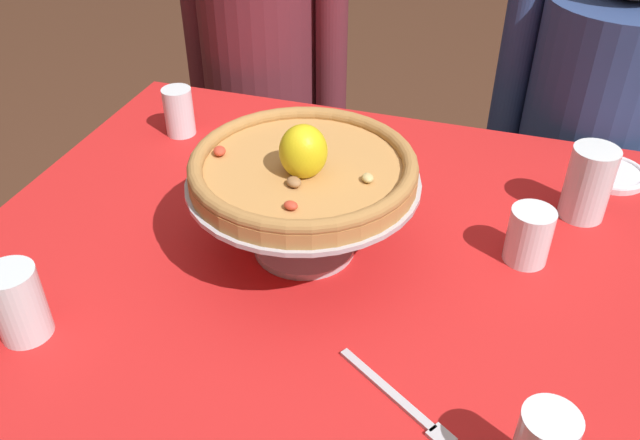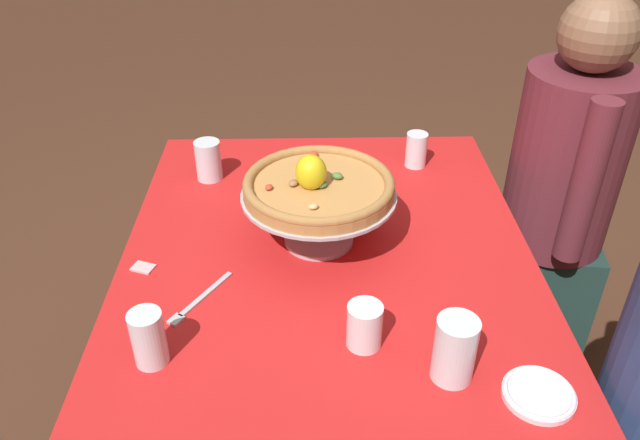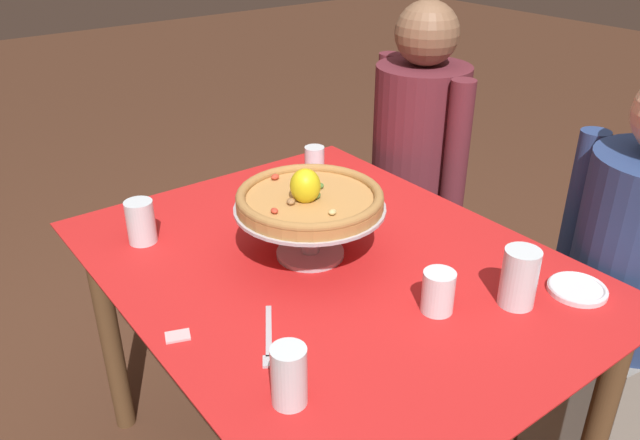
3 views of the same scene
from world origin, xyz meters
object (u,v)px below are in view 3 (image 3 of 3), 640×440
side_plate (577,289)px  sugar_packet (178,336)px  pizza_stand (310,221)px  pizza (309,198)px  water_glass_side_right (438,294)px  water_glass_front_right (289,378)px  dinner_fork (269,339)px  water_glass_back_left (315,165)px  diner_left (416,182)px  water_glass_back_right (519,281)px  diner_right (631,296)px  water_glass_front_left (141,224)px

side_plate → sugar_packet: (-0.40, -0.80, -0.01)m
pizza_stand → pizza: pizza is taller
pizza → water_glass_side_right: (0.35, 0.08, -0.12)m
water_glass_front_right → dinner_fork: water_glass_front_right is taller
dinner_fork → sugar_packet: 0.19m
pizza → dinner_fork: size_ratio=2.01×
pizza → water_glass_front_right: bearing=-40.2°
dinner_fork → water_glass_back_left: bearing=137.0°
pizza → diner_left: diner_left is taller
water_glass_back_right → diner_right: size_ratio=0.11×
pizza_stand → pizza: 0.06m
pizza → diner_right: size_ratio=0.30×
dinner_fork → diner_left: diner_left is taller
diner_right → water_glass_side_right: bearing=-102.2°
diner_left → water_glass_front_right: bearing=-54.8°
diner_right → sugar_packet: bearing=-109.2°
pizza_stand → side_plate: (0.50, 0.39, -0.09)m
pizza → dinner_fork: bearing=-50.2°
water_glass_front_right → side_plate: water_glass_front_right is taller
water_glass_back_right → side_plate: 0.17m
water_glass_side_right → sugar_packet: 0.55m
pizza_stand → water_glass_front_right: (0.39, -0.33, -0.04)m
side_plate → sugar_packet: side_plate is taller
water_glass_back_left → diner_left: size_ratio=0.08×
sugar_packet → diner_right: size_ratio=0.04×
side_plate → sugar_packet: bearing=-116.4°
water_glass_back_left → dinner_fork: water_glass_back_left is taller
water_glass_side_right → side_plate: (0.14, 0.31, -0.03)m
water_glass_side_right → water_glass_front_left: (-0.67, -0.39, 0.01)m
water_glass_back_left → sugar_packet: 0.85m
water_glass_front_right → water_glass_front_left: water_glass_front_right is taller
water_glass_side_right → water_glass_back_left: (-0.73, 0.21, 0.00)m
water_glass_front_right → diner_left: size_ratio=0.10×
water_glass_side_right → water_glass_back_right: bearing=61.1°
sugar_packet → diner_left: bearing=112.2°
pizza → water_glass_back_right: size_ratio=2.63×
water_glass_front_right → dinner_fork: 0.19m
water_glass_back_left → dinner_fork: bearing=-43.0°
water_glass_front_right → sugar_packet: size_ratio=2.36×
pizza → water_glass_side_right: 0.38m
pizza → water_glass_back_left: pizza is taller
side_plate → dinner_fork: bearing=-112.9°
water_glass_front_right → sugar_packet: (-0.29, -0.08, -0.05)m
water_glass_side_right → water_glass_back_left: size_ratio=0.93×
water_glass_front_left → sugar_packet: (0.42, -0.10, -0.05)m
water_glass_front_left → dinner_fork: size_ratio=0.65×
water_glass_back_right → sugar_packet: water_glass_back_right is taller
dinner_fork → sugar_packet: size_ratio=3.51×
water_glass_side_right → side_plate: 0.34m
pizza → side_plate: size_ratio=2.68×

